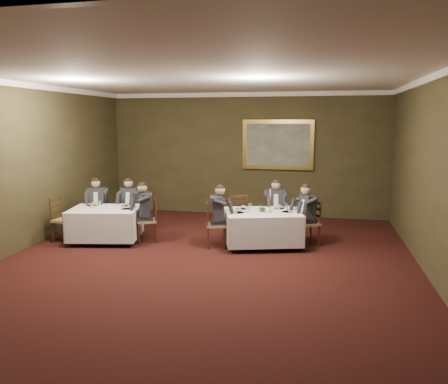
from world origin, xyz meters
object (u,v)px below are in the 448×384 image
at_px(chair_main_endright, 308,232).
at_px(candlestick, 270,203).
at_px(centerpiece, 263,207).
at_px(chair_main_backleft, 239,225).
at_px(diner_main_endright, 308,222).
at_px(diner_main_backright, 275,215).
at_px(chair_sec_backright, 132,221).
at_px(table_second, 105,222).
at_px(diner_main_endleft, 216,224).
at_px(diner_sec_backright, 131,212).
at_px(diner_sec_endright, 147,219).
at_px(chair_sec_endright, 148,229).
at_px(diner_sec_backleft, 98,212).
at_px(chair_main_backright, 275,224).
at_px(chair_sec_endleft, 64,229).
at_px(painting, 278,145).
at_px(table_main, 262,226).
at_px(chair_sec_backleft, 99,221).
at_px(chair_main_endleft, 216,234).

height_order(chair_main_endright, candlestick, candlestick).
bearing_deg(centerpiece, chair_main_backleft, 133.15).
bearing_deg(diner_main_endright, diner_main_backright, 22.53).
xyz_separation_m(chair_main_endright, chair_sec_backright, (-4.24, 0.14, 0.00)).
bearing_deg(diner_main_backright, table_second, 8.32).
bearing_deg(chair_sec_backright, table_second, 77.18).
xyz_separation_m(diner_main_endleft, diner_sec_backright, (-2.30, 0.71, 0.00)).
relative_size(centerpiece, candlestick, 0.45).
bearing_deg(diner_sec_endright, diner_main_backright, -92.02).
bearing_deg(diner_main_endleft, centerpiece, 89.26).
bearing_deg(diner_main_endright, diner_main_endleft, 77.31).
bearing_deg(centerpiece, diner_main_endleft, -165.14).
height_order(diner_sec_backright, chair_sec_endright, diner_sec_backright).
bearing_deg(chair_main_endright, diner_sec_backleft, 61.03).
relative_size(table_second, diner_sec_backleft, 1.27).
relative_size(diner_main_endleft, diner_sec_backright, 1.00).
relative_size(chair_main_endright, candlestick, 1.90).
bearing_deg(chair_sec_backright, candlestick, 176.22).
bearing_deg(chair_main_backright, diner_main_endleft, 35.24).
distance_m(diner_sec_backright, chair_sec_endleft, 1.58).
bearing_deg(chair_main_backright, painting, -96.66).
xyz_separation_m(chair_main_backleft, diner_sec_backleft, (-3.41, -0.41, 0.23)).
distance_m(diner_sec_backleft, diner_sec_endright, 1.55).
bearing_deg(diner_main_endright, diner_sec_backright, 58.92).
bearing_deg(chair_main_backleft, diner_sec_endright, 11.31).
bearing_deg(diner_sec_endright, candlestick, -110.12).
xyz_separation_m(table_main, diner_main_endleft, (-0.96, -0.29, 0.06)).
xyz_separation_m(chair_sec_backleft, diner_sec_backleft, (0.00, -0.01, 0.23)).
xyz_separation_m(chair_sec_backleft, chair_sec_backright, (0.80, 0.16, 0.00)).
height_order(chair_main_backleft, chair_sec_endleft, same).
xyz_separation_m(chair_main_endleft, diner_sec_backright, (-2.29, 0.71, 0.23)).
relative_size(chair_main_endleft, diner_sec_endright, 0.74).
bearing_deg(diner_sec_backright, diner_main_endright, -177.91).
bearing_deg(chair_main_endright, diner_main_backright, 23.14).
xyz_separation_m(chair_main_endleft, chair_main_endright, (1.95, 0.58, 0.00)).
xyz_separation_m(diner_main_endleft, chair_sec_backright, (-2.30, 0.72, -0.23)).
relative_size(diner_main_backright, diner_main_endleft, 1.00).
height_order(chair_main_endleft, candlestick, candlestick).
distance_m(chair_main_endleft, centerpiece, 1.18).
bearing_deg(chair_main_backleft, diner_sec_backleft, -6.76).
bearing_deg(diner_sec_backleft, chair_sec_endleft, 51.43).
height_order(chair_sec_backleft, diner_sec_backright, diner_sec_backright).
height_order(table_second, chair_main_endleft, chair_main_endleft).
distance_m(diner_main_backright, candlestick, 1.03).
height_order(chair_sec_endright, chair_sec_endleft, same).
relative_size(diner_main_backright, chair_sec_endleft, 1.35).
bearing_deg(chair_sec_endleft, chair_main_backright, 109.27).
relative_size(chair_main_endright, diner_sec_backleft, 0.74).
relative_size(chair_main_backleft, candlestick, 1.90).
relative_size(diner_main_backright, diner_sec_backright, 1.00).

